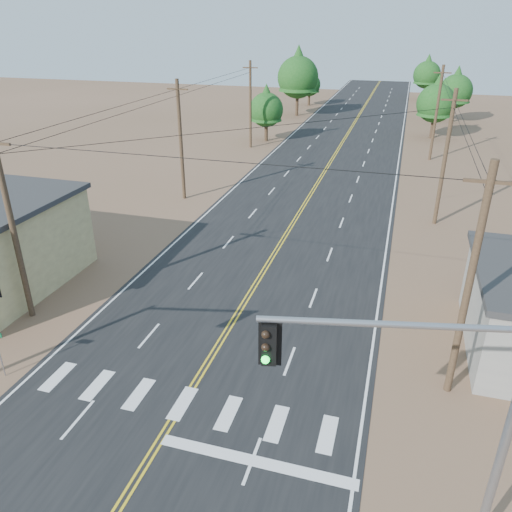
% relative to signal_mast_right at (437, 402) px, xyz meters
% --- Properties ---
extents(road, '(15.00, 200.00, 0.02)m').
position_rel_signal_mast_right_xyz_m(road, '(-9.08, 25.46, -5.35)').
color(road, black).
rests_on(road, ground).
extents(utility_pole_left_near, '(1.80, 0.30, 10.00)m').
position_rel_signal_mast_right_xyz_m(utility_pole_left_near, '(-19.58, 7.46, -0.24)').
color(utility_pole_left_near, '#4C3826').
rests_on(utility_pole_left_near, ground).
extents(utility_pole_left_mid, '(1.80, 0.30, 10.00)m').
position_rel_signal_mast_right_xyz_m(utility_pole_left_mid, '(-19.58, 27.46, -0.24)').
color(utility_pole_left_mid, '#4C3826').
rests_on(utility_pole_left_mid, ground).
extents(utility_pole_left_far, '(1.80, 0.30, 10.00)m').
position_rel_signal_mast_right_xyz_m(utility_pole_left_far, '(-19.58, 47.46, -0.24)').
color(utility_pole_left_far, '#4C3826').
rests_on(utility_pole_left_far, ground).
extents(utility_pole_right_near, '(1.80, 0.30, 10.00)m').
position_rel_signal_mast_right_xyz_m(utility_pole_right_near, '(1.42, 7.46, -0.24)').
color(utility_pole_right_near, '#4C3826').
rests_on(utility_pole_right_near, ground).
extents(utility_pole_right_mid, '(1.80, 0.30, 10.00)m').
position_rel_signal_mast_right_xyz_m(utility_pole_right_mid, '(1.42, 27.46, -0.24)').
color(utility_pole_right_mid, '#4C3826').
rests_on(utility_pole_right_mid, ground).
extents(utility_pole_right_far, '(1.80, 0.30, 10.00)m').
position_rel_signal_mast_right_xyz_m(utility_pole_right_far, '(1.42, 47.46, -0.24)').
color(utility_pole_right_far, '#4C3826').
rests_on(utility_pole_right_far, ground).
extents(signal_mast_right, '(6.68, 1.76, 7.89)m').
position_rel_signal_mast_right_xyz_m(signal_mast_right, '(0.00, 0.00, 0.00)').
color(signal_mast_right, gray).
rests_on(signal_mast_right, ground).
extents(tree_left_near, '(4.25, 4.25, 7.09)m').
position_rel_signal_mast_right_xyz_m(tree_left_near, '(-18.72, 51.51, -1.03)').
color(tree_left_near, '#3F2D1E').
rests_on(tree_left_near, ground).
extents(tree_left_mid, '(6.44, 6.44, 10.74)m').
position_rel_signal_mast_right_xyz_m(tree_left_mid, '(-18.82, 70.70, 1.21)').
color(tree_left_mid, '#3F2D1E').
rests_on(tree_left_mid, ground).
extents(tree_left_far, '(3.88, 3.88, 6.46)m').
position_rel_signal_mast_right_xyz_m(tree_left_far, '(-18.96, 81.70, -1.41)').
color(tree_left_far, '#3F2D1E').
rests_on(tree_left_far, ground).
extents(tree_right_near, '(4.85, 4.85, 8.08)m').
position_rel_signal_mast_right_xyz_m(tree_right_near, '(1.80, 59.16, -0.42)').
color(tree_right_near, '#3F2D1E').
rests_on(tree_right_near, ground).
extents(tree_right_mid, '(4.90, 4.90, 8.17)m').
position_rel_signal_mast_right_xyz_m(tree_right_mid, '(4.92, 71.91, -0.36)').
color(tree_right_mid, '#3F2D1E').
rests_on(tree_right_mid, ground).
extents(tree_right_far, '(5.03, 5.03, 8.38)m').
position_rel_signal_mast_right_xyz_m(tree_right_far, '(1.15, 94.53, -0.23)').
color(tree_right_far, '#3F2D1E').
rests_on(tree_right_far, ground).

